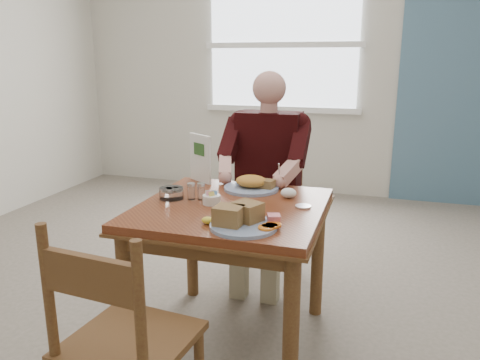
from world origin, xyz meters
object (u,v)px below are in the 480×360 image
(table, at_px, (231,226))
(chair_far, at_px, (269,209))
(far_plate, at_px, (252,184))
(chair_near, at_px, (123,345))
(near_plate, at_px, (242,219))
(diner, at_px, (266,164))

(table, xyz_separation_m, chair_far, (0.00, 0.80, -0.16))
(table, xyz_separation_m, far_plate, (0.03, 0.30, 0.14))
(chair_near, relative_size, near_plate, 2.74)
(diner, relative_size, near_plate, 4.00)
(chair_far, height_order, diner, diner)
(chair_far, bearing_deg, near_plate, -82.41)
(table, relative_size, far_plate, 2.58)
(near_plate, bearing_deg, table, 116.78)
(diner, bearing_deg, chair_far, 90.01)
(diner, bearing_deg, chair_near, -94.53)
(chair_far, xyz_separation_m, near_plate, (0.14, -1.08, 0.31))
(table, xyz_separation_m, diner, (0.00, 0.71, 0.17))
(table, bearing_deg, far_plate, 85.11)
(far_plate, bearing_deg, diner, 93.54)
(chair_far, relative_size, far_plate, 2.67)
(near_plate, distance_m, far_plate, 0.60)
(table, xyz_separation_m, near_plate, (0.14, -0.29, 0.15))
(near_plate, bearing_deg, chair_near, -115.33)
(table, distance_m, chair_far, 0.81)
(chair_near, relative_size, far_plate, 2.67)
(near_plate, xyz_separation_m, far_plate, (-0.12, 0.58, -0.01))
(table, distance_m, far_plate, 0.33)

